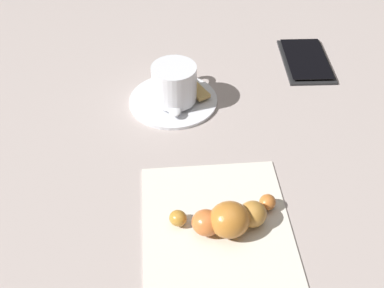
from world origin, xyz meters
The scene contains 8 objects.
ground_plane centered at (0.00, 0.00, 0.00)m, with size 1.80×1.80×0.00m, color #A99C97.
saucer centered at (-0.10, -0.01, 0.00)m, with size 0.13×0.13×0.01m, color silver.
espresso_cup centered at (-0.10, -0.01, 0.04)m, with size 0.09×0.07×0.06m.
teaspoon centered at (-0.09, -0.01, 0.01)m, with size 0.14×0.02×0.01m.
sugar_packet centered at (-0.11, 0.02, 0.01)m, with size 0.07×0.02×0.01m, color tan.
napkin centered at (0.14, 0.01, 0.00)m, with size 0.19×0.17×0.00m, color silver.
croissant centered at (0.15, 0.02, 0.02)m, with size 0.07×0.14×0.04m.
cell_phone centered at (-0.17, 0.22, 0.00)m, with size 0.14×0.09×0.01m.
Camera 1 is at (0.48, -0.06, 0.45)m, focal length 45.24 mm.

